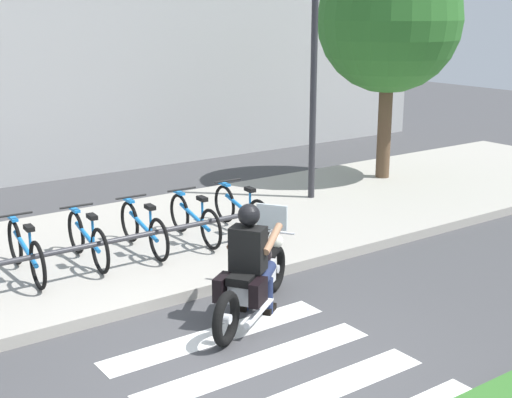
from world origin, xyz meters
The scene contains 15 objects.
ground_plane centered at (0.00, 0.00, 0.00)m, with size 48.00×48.00×0.00m, color #424244.
sidewalk centered at (0.00, 4.02, 0.07)m, with size 24.00×4.40×0.15m, color #A8A399.
crosswalk_stripe_1 centered at (0.10, -0.80, 0.00)m, with size 2.80×0.40×0.01m, color white.
crosswalk_stripe_2 centered at (0.10, 0.00, 0.00)m, with size 2.80×0.40×0.01m, color white.
crosswalk_stripe_3 centered at (0.10, 0.80, 0.00)m, with size 2.80×0.40×0.01m, color white.
motorcycle centered at (0.76, 1.01, 0.45)m, with size 1.93×1.36×1.21m.
rider centered at (0.70, 0.97, 0.82)m, with size 0.77×0.73×1.43m.
bicycle_3 centered at (-1.15, 3.49, 0.50)m, with size 0.48×1.71×0.77m.
bicycle_4 centered at (-0.29, 3.49, 0.50)m, with size 0.48×1.59×0.76m.
bicycle_5 centered at (0.57, 3.49, 0.50)m, with size 0.48×1.65×0.76m.
bicycle_6 centered at (1.43, 3.49, 0.49)m, with size 0.48×1.63×0.74m.
bicycle_7 centered at (2.29, 3.49, 0.50)m, with size 0.48×1.67×0.76m.
bike_rack centered at (-0.72, 2.94, 0.58)m, with size 6.61×0.07×0.49m.
street_lamp centered at (4.51, 4.42, 2.77)m, with size 0.28×0.28×4.60m.
tree_near_rack centered at (6.79, 4.82, 3.34)m, with size 2.89×2.89×4.80m.
Camera 1 is at (-3.82, -5.45, 3.60)m, focal length 49.85 mm.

